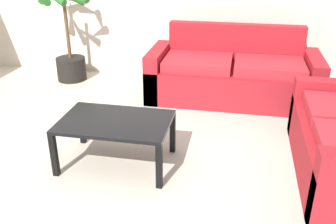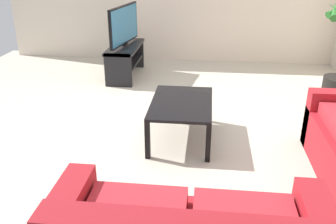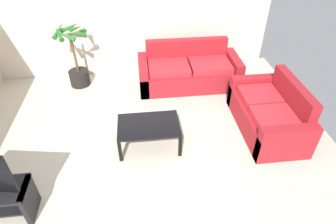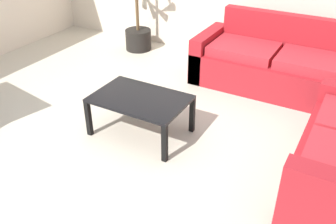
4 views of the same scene
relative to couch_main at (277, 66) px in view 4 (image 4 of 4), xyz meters
The scene contains 4 objects.
ground_plane 2.58m from the couch_main, 116.75° to the right, with size 6.60×6.60×0.00m, color beige.
couch_main is the anchor object (origin of this frame).
coffee_table 2.04m from the couch_main, 118.18° to the right, with size 0.98×0.65×0.44m.
potted_palm 2.37m from the couch_main, behind, with size 0.68×0.66×1.34m.
Camera 4 is at (2.08, -2.28, 2.28)m, focal length 39.42 mm.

